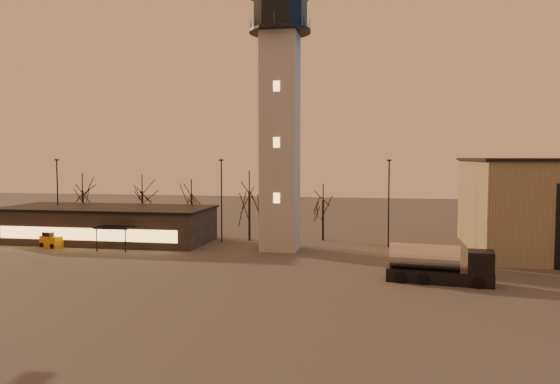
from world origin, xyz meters
name	(u,v)px	position (x,y,z in m)	size (l,w,h in m)	color
ground	(186,336)	(0.00, 0.00, 0.00)	(220.00, 220.00, 0.00)	#3A3836
control_tower	(280,104)	(0.00, 30.00, 16.33)	(6.80, 6.80, 32.60)	#9B9893
terminal	(108,224)	(-21.99, 31.98, 2.16)	(25.40, 12.20, 4.30)	black
light_poles	(286,201)	(0.50, 31.00, 5.41)	(58.50, 12.25, 10.14)	black
tree_row	(191,191)	(-13.70, 39.16, 5.94)	(37.20, 9.20, 8.80)	black
fuel_truck	(439,268)	(15.96, 16.71, 1.25)	(8.80, 3.75, 3.17)	black
service_cart	(52,241)	(-26.34, 27.02, 0.66)	(3.07, 2.44, 1.74)	orange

